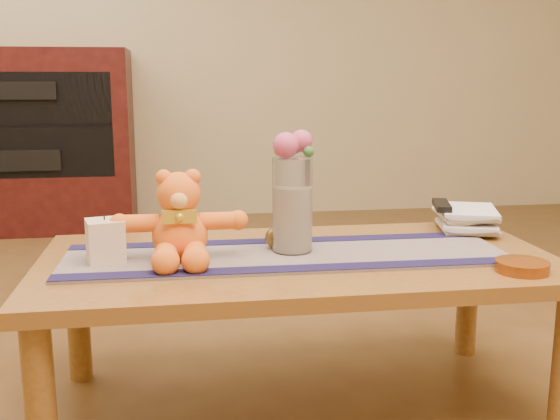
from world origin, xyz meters
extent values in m
plane|color=#4F3416|center=(0.00, 0.00, 0.00)|extent=(5.50, 5.50, 0.00)
plane|color=tan|center=(0.00, 2.75, 1.35)|extent=(5.50, 0.00, 5.50)
cube|color=brown|center=(0.00, 0.00, 0.43)|extent=(1.40, 0.70, 0.04)
cylinder|color=brown|center=(-0.64, -0.29, 0.21)|extent=(0.07, 0.07, 0.41)
cylinder|color=brown|center=(-0.64, 0.29, 0.21)|extent=(0.07, 0.07, 0.41)
cylinder|color=brown|center=(0.64, 0.29, 0.21)|extent=(0.07, 0.07, 0.41)
cube|color=#1D1843|center=(-0.03, 0.00, 0.45)|extent=(1.21, 0.37, 0.01)
cube|color=#151236|center=(-0.03, -0.15, 0.46)|extent=(1.20, 0.08, 0.00)
cube|color=#151236|center=(-0.03, 0.14, 0.46)|extent=(1.20, 0.08, 0.00)
cube|color=beige|center=(-0.51, 0.00, 0.51)|extent=(0.11, 0.11, 0.11)
cylinder|color=black|center=(-0.51, 0.00, 0.57)|extent=(0.00, 0.00, 0.01)
cylinder|color=silver|center=(-0.01, 0.02, 0.59)|extent=(0.11, 0.11, 0.26)
cylinder|color=beige|center=(-0.01, 0.02, 0.55)|extent=(0.09, 0.09, 0.18)
sphere|color=#C3456A|center=(-0.03, 0.01, 0.75)|extent=(0.07, 0.07, 0.07)
sphere|color=#C3456A|center=(0.01, 0.03, 0.76)|extent=(0.06, 0.06, 0.06)
sphere|color=#48509E|center=(0.00, 0.06, 0.75)|extent=(0.04, 0.04, 0.04)
sphere|color=#48509E|center=(-0.04, 0.04, 0.74)|extent=(0.04, 0.04, 0.04)
sphere|color=#33662D|center=(0.03, 0.00, 0.74)|extent=(0.03, 0.03, 0.03)
sphere|color=#53421B|center=(-0.05, 0.06, 0.49)|extent=(0.07, 0.07, 0.06)
imported|color=beige|center=(0.50, 0.23, 0.46)|extent=(0.21, 0.25, 0.02)
imported|color=beige|center=(0.51, 0.22, 0.48)|extent=(0.23, 0.27, 0.02)
imported|color=beige|center=(0.50, 0.23, 0.50)|extent=(0.20, 0.25, 0.02)
imported|color=beige|center=(0.51, 0.22, 0.52)|extent=(0.23, 0.27, 0.02)
cube|color=black|center=(0.50, 0.22, 0.54)|extent=(0.09, 0.17, 0.02)
cylinder|color=#BF5914|center=(0.53, -0.24, 0.46)|extent=(0.17, 0.17, 0.03)
cube|color=black|center=(-1.20, 2.48, 0.55)|extent=(1.20, 0.50, 1.10)
cube|color=black|center=(-1.20, 2.25, 0.66)|extent=(1.02, 0.03, 0.61)
cube|color=black|center=(-1.20, 2.33, 0.66)|extent=(1.02, 0.20, 0.02)
cube|color=black|center=(-1.20, 2.35, 0.86)|extent=(0.42, 0.28, 0.10)
cube|color=black|center=(-1.20, 2.35, 0.46)|extent=(0.42, 0.28, 0.12)
camera|label=1|loc=(-0.32, -1.72, 0.93)|focal=42.24mm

